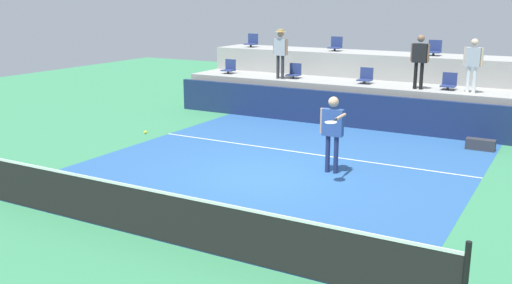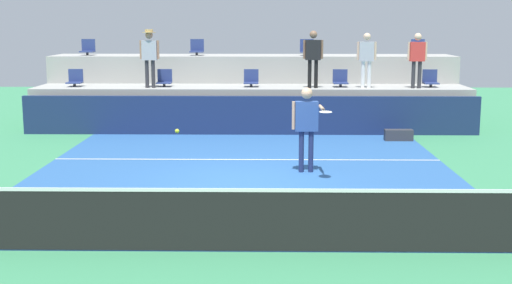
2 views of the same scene
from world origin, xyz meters
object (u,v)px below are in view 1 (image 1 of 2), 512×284
object	(u,v)px
stadium_chair_upper_far_left	(252,41)
spectator_leaning_on_rail	(420,57)
spectator_with_hat	(280,49)
spectator_in_grey	(473,61)
stadium_chair_lower_left	(294,72)
stadium_chair_lower_right	(449,83)
stadium_chair_upper_left	(336,45)
stadium_chair_lower_far_left	(229,68)
tennis_ball	(146,132)
equipment_bag	(481,145)
stadium_chair_lower_center	(366,77)
stadium_chair_upper_right	(434,49)
tennis_player	(333,126)

from	to	relation	value
stadium_chair_upper_far_left	spectator_leaning_on_rail	size ratio (longest dim) A/B	0.31
spectator_with_hat	spectator_in_grey	xyz separation A→B (m)	(6.36, 0.00, -0.09)
stadium_chair_lower_left	spectator_in_grey	size ratio (longest dim) A/B	0.32
stadium_chair_lower_right	stadium_chair_upper_left	bearing A→B (deg)	158.12
stadium_chair_lower_far_left	stadium_chair_upper_left	size ratio (longest dim) A/B	1.00
tennis_ball	equipment_bag	bearing A→B (deg)	57.94
spectator_leaning_on_rail	stadium_chair_lower_center	bearing A→B (deg)	168.12
stadium_chair_upper_right	tennis_player	xyz separation A→B (m)	(-0.44, -7.95, -1.19)
stadium_chair_lower_right	stadium_chair_upper_left	world-z (taller)	stadium_chair_upper_left
stadium_chair_upper_left	tennis_player	size ratio (longest dim) A/B	0.29
tennis_player	stadium_chair_lower_left	bearing A→B (deg)	122.67
stadium_chair_lower_center	stadium_chair_upper_left	xyz separation A→B (m)	(-1.80, 1.80, 0.85)
stadium_chair_lower_center	spectator_with_hat	bearing A→B (deg)	-172.65
stadium_chair_lower_far_left	spectator_in_grey	bearing A→B (deg)	-2.52
stadium_chair_lower_right	equipment_bag	xyz separation A→B (m)	(1.37, -2.18, -1.31)
spectator_with_hat	spectator_in_grey	world-z (taller)	spectator_with_hat
stadium_chair_upper_far_left	spectator_with_hat	distance (m)	3.24
stadium_chair_lower_center	spectator_with_hat	xyz separation A→B (m)	(-2.98, -0.38, 0.83)
stadium_chair_upper_left	tennis_ball	world-z (taller)	stadium_chair_upper_left
stadium_chair_lower_right	spectator_leaning_on_rail	size ratio (longest dim) A/B	0.31
spectator_leaning_on_rail	spectator_in_grey	distance (m)	1.56
stadium_chair_lower_right	tennis_ball	xyz separation A→B (m)	(-3.58, -10.08, 0.07)
tennis_player	tennis_ball	size ratio (longest dim) A/B	26.76
stadium_chair_upper_right	equipment_bag	size ratio (longest dim) A/B	0.68
stadium_chair_upper_far_left	stadium_chair_upper_right	world-z (taller)	same
tennis_ball	stadium_chair_upper_right	bearing A→B (deg)	77.34
stadium_chair_upper_right	stadium_chair_upper_far_left	bearing A→B (deg)	180.00
stadium_chair_upper_right	tennis_ball	world-z (taller)	stadium_chair_upper_right
stadium_chair_lower_far_left	equipment_bag	bearing A→B (deg)	-13.07
stadium_chair_upper_left	stadium_chair_upper_far_left	bearing A→B (deg)	180.00
stadium_chair_lower_far_left	spectator_with_hat	xyz separation A→B (m)	(2.34, -0.38, 0.83)
stadium_chair_lower_left	spectator_in_grey	bearing A→B (deg)	-3.66
stadium_chair_upper_left	tennis_ball	size ratio (longest dim) A/B	7.65
equipment_bag	stadium_chair_lower_center	bearing A→B (deg)	151.77
stadium_chair_upper_left	stadium_chair_lower_far_left	bearing A→B (deg)	-152.87
stadium_chair_lower_right	spectator_in_grey	xyz separation A→B (m)	(0.71, -0.38, 0.75)
stadium_chair_lower_right	tennis_ball	bearing A→B (deg)	-109.54
stadium_chair_upper_left	stadium_chair_upper_right	distance (m)	3.57
stadium_chair_upper_far_left	tennis_ball	xyz separation A→B (m)	(4.47, -11.88, -0.78)
stadium_chair_upper_left	spectator_with_hat	bearing A→B (deg)	-118.19
stadium_chair_lower_far_left	stadium_chair_upper_far_left	world-z (taller)	stadium_chair_upper_far_left
stadium_chair_lower_left	stadium_chair_lower_center	distance (m)	2.61
stadium_chair_lower_left	spectator_with_hat	size ratio (longest dim) A/B	0.30
stadium_chair_lower_left	stadium_chair_upper_right	bearing A→B (deg)	22.34
stadium_chair_upper_right	spectator_with_hat	bearing A→B (deg)	-155.28
stadium_chair_upper_right	tennis_player	world-z (taller)	stadium_chair_upper_right
stadium_chair_upper_far_left	stadium_chair_upper_right	bearing A→B (deg)	0.00
stadium_chair_lower_center	equipment_bag	xyz separation A→B (m)	(4.05, -2.18, -1.31)
stadium_chair_upper_far_left	spectator_leaning_on_rail	distance (m)	7.52
stadium_chair_upper_right	spectator_leaning_on_rail	xyz separation A→B (m)	(0.06, -2.18, -0.06)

